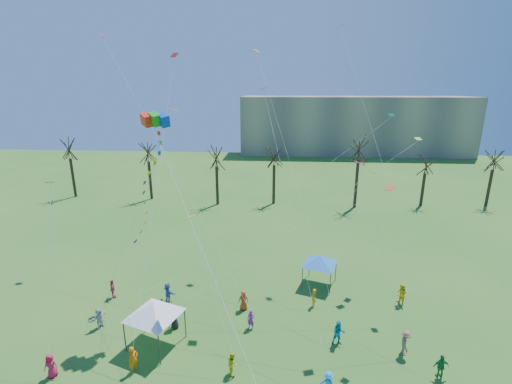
# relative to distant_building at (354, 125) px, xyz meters

# --- Properties ---
(distant_building) EXTENTS (60.00, 14.00, 15.00)m
(distant_building) POSITION_rel_distant_building_xyz_m (0.00, 0.00, 0.00)
(distant_building) COLOR gray
(distant_building) RESTS_ON ground
(bare_tree_row) EXTENTS (70.63, 8.29, 11.52)m
(bare_tree_row) POSITION_rel_distant_building_xyz_m (-21.39, -45.89, -0.42)
(bare_tree_row) COLOR black
(bare_tree_row) RESTS_ON ground
(big_box_kite) EXTENTS (5.10, 5.74, 17.53)m
(big_box_kite) POSITION_rel_distant_building_xyz_m (-28.47, -75.55, 3.02)
(big_box_kite) COLOR red
(big_box_kite) RESTS_ON ground
(canopy_tent_white) EXTENTS (4.21, 4.21, 3.36)m
(canopy_tent_white) POSITION_rel_distant_building_xyz_m (-28.01, -78.36, -4.65)
(canopy_tent_white) COLOR #3F3F44
(canopy_tent_white) RESTS_ON ground
(canopy_tent_blue) EXTENTS (3.67, 3.67, 2.91)m
(canopy_tent_blue) POSITION_rel_distant_building_xyz_m (-15.76, -69.52, -5.03)
(canopy_tent_blue) COLOR #3F3F44
(canopy_tent_blue) RESTS_ON ground
(festival_crowd) EXTENTS (25.39, 10.67, 1.85)m
(festival_crowd) POSITION_rel_distant_building_xyz_m (-21.48, -76.87, -6.64)
(festival_crowd) COLOR #D91B44
(festival_crowd) RESTS_ON ground
(small_kites_aloft) EXTENTS (29.54, 18.48, 32.03)m
(small_kites_aloft) POSITION_rel_distant_building_xyz_m (-21.53, -70.53, 6.36)
(small_kites_aloft) COLOR orange
(small_kites_aloft) RESTS_ON ground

